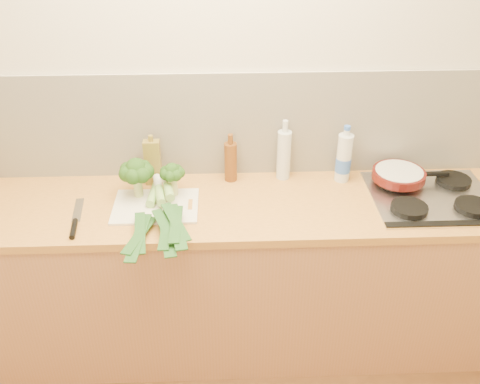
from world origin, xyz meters
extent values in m
plane|color=beige|center=(0.00, 1.50, 1.30)|extent=(3.50, 0.00, 3.50)
cube|color=silver|center=(0.00, 1.49, 1.17)|extent=(3.20, 0.02, 0.54)
cube|color=#AE7448|center=(0.00, 1.20, 0.43)|extent=(3.20, 0.60, 0.86)
cube|color=gold|center=(0.00, 1.20, 0.88)|extent=(3.20, 0.62, 0.04)
cube|color=silver|center=(1.02, 1.20, 0.91)|extent=(0.58, 0.50, 0.01)
cube|color=black|center=(1.02, 0.97, 0.91)|extent=(0.58, 0.04, 0.01)
cylinder|color=black|center=(0.87, 1.08, 0.93)|extent=(0.17, 0.17, 0.03)
cylinder|color=black|center=(1.17, 1.08, 0.93)|extent=(0.17, 0.17, 0.03)
cylinder|color=black|center=(0.87, 1.32, 0.93)|extent=(0.17, 0.17, 0.03)
cylinder|color=black|center=(1.17, 1.32, 0.93)|extent=(0.17, 0.17, 0.03)
cube|color=white|center=(-0.31, 1.17, 0.91)|extent=(0.40, 0.29, 0.01)
cylinder|color=#B1BF6F|center=(-0.39, 1.26, 0.96)|extent=(0.04, 0.04, 0.09)
sphere|color=#19390F|center=(-0.39, 1.26, 1.06)|extent=(0.10, 0.10, 0.10)
sphere|color=#19390F|center=(-0.35, 1.26, 1.05)|extent=(0.08, 0.08, 0.08)
sphere|color=#19390F|center=(-0.36, 1.30, 1.05)|extent=(0.08, 0.08, 0.08)
sphere|color=#19390F|center=(-0.40, 1.31, 1.05)|extent=(0.08, 0.08, 0.08)
sphere|color=#19390F|center=(-0.44, 1.28, 1.05)|extent=(0.08, 0.08, 0.08)
sphere|color=#19390F|center=(-0.44, 1.24, 1.05)|extent=(0.08, 0.08, 0.08)
sphere|color=#19390F|center=(-0.40, 1.22, 1.05)|extent=(0.08, 0.08, 0.08)
sphere|color=#19390F|center=(-0.36, 1.22, 1.05)|extent=(0.08, 0.08, 0.08)
cylinder|color=#B1BF6F|center=(-0.23, 1.27, 0.96)|extent=(0.04, 0.04, 0.09)
sphere|color=#19390F|center=(-0.23, 1.27, 1.04)|extent=(0.07, 0.07, 0.07)
sphere|color=#19390F|center=(-0.19, 1.27, 1.03)|extent=(0.06, 0.06, 0.06)
sphere|color=#19390F|center=(-0.21, 1.29, 1.03)|extent=(0.06, 0.06, 0.06)
sphere|color=#19390F|center=(-0.23, 1.30, 1.03)|extent=(0.06, 0.06, 0.06)
sphere|color=#19390F|center=(-0.26, 1.28, 1.03)|extent=(0.06, 0.06, 0.06)
sphere|color=#19390F|center=(-0.26, 1.25, 1.03)|extent=(0.06, 0.06, 0.06)
sphere|color=#19390F|center=(-0.23, 1.23, 1.03)|extent=(0.06, 0.06, 0.06)
sphere|color=#19390F|center=(-0.21, 1.24, 1.03)|extent=(0.06, 0.06, 0.06)
cylinder|color=white|center=(-0.31, 1.38, 0.93)|extent=(0.05, 0.14, 0.04)
cylinder|color=#85B65B|center=(-0.32, 1.23, 0.93)|extent=(0.06, 0.17, 0.04)
cube|color=#1C4518|center=(-0.35, 0.91, 0.93)|extent=(0.12, 0.30, 0.02)
cube|color=#1C4518|center=(-0.35, 0.89, 0.94)|extent=(0.08, 0.34, 0.01)
cube|color=#1C4518|center=(-0.35, 0.92, 0.94)|extent=(0.08, 0.28, 0.02)
cylinder|color=white|center=(-0.30, 1.31, 0.95)|extent=(0.06, 0.11, 0.04)
cylinder|color=#85B65B|center=(-0.28, 1.19, 0.95)|extent=(0.07, 0.14, 0.04)
cube|color=#1C4518|center=(-0.23, 0.91, 0.95)|extent=(0.05, 0.30, 0.02)
cube|color=#1C4518|center=(-0.23, 0.89, 0.95)|extent=(0.11, 0.34, 0.01)
cube|color=#1C4518|center=(-0.24, 0.92, 0.96)|extent=(0.14, 0.28, 0.02)
cylinder|color=white|center=(-0.26, 1.30, 0.97)|extent=(0.06, 0.10, 0.04)
cylinder|color=#85B65B|center=(-0.24, 1.20, 0.97)|extent=(0.06, 0.13, 0.04)
cube|color=#1C4518|center=(-0.19, 0.93, 0.97)|extent=(0.05, 0.30, 0.02)
cube|color=#1C4518|center=(-0.19, 0.91, 0.97)|extent=(0.11, 0.34, 0.01)
cube|color=#1C4518|center=(-0.19, 0.94, 0.97)|extent=(0.15, 0.28, 0.02)
cube|color=silver|center=(-0.67, 1.16, 0.90)|extent=(0.06, 0.20, 0.00)
cylinder|color=black|center=(-0.65, 1.00, 0.91)|extent=(0.04, 0.14, 0.02)
cylinder|color=#52120D|center=(0.89, 1.33, 0.96)|extent=(0.26, 0.26, 0.04)
cylinder|color=beige|center=(0.89, 1.33, 0.98)|extent=(0.23, 0.23, 0.00)
cube|color=black|center=(1.08, 1.33, 0.96)|extent=(0.13, 0.02, 0.02)
cube|color=olive|center=(-0.33, 1.40, 1.02)|extent=(0.08, 0.05, 0.23)
cylinder|color=olive|center=(-0.33, 1.40, 1.15)|extent=(0.02, 0.02, 0.03)
cylinder|color=silver|center=(0.32, 1.43, 1.03)|extent=(0.07, 0.07, 0.26)
cylinder|color=silver|center=(0.32, 1.43, 1.19)|extent=(0.03, 0.03, 0.06)
cylinder|color=brown|center=(0.05, 1.42, 1.00)|extent=(0.06, 0.06, 0.20)
cylinder|color=brown|center=(0.05, 1.42, 1.13)|extent=(0.03, 0.03, 0.05)
cylinder|color=silver|center=(0.62, 1.39, 1.03)|extent=(0.08, 0.08, 0.25)
cylinder|color=silver|center=(0.62, 1.39, 1.17)|extent=(0.03, 0.03, 0.03)
cylinder|color=blue|center=(0.62, 1.39, 0.99)|extent=(0.08, 0.08, 0.08)
camera|label=1|loc=(0.01, -0.94, 2.29)|focal=40.00mm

